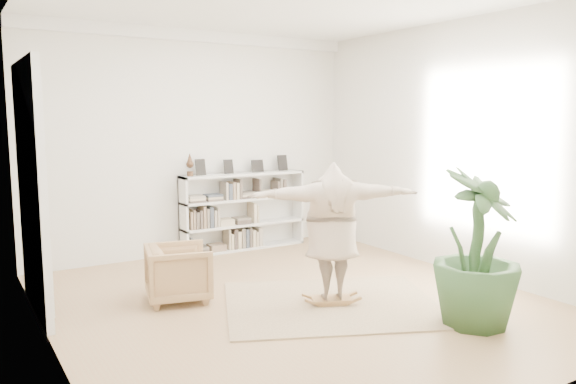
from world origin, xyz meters
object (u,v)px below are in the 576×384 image
at_px(armchair, 179,273).
at_px(houseplant, 477,249).
at_px(rocker_board, 331,299).
at_px(bookshelf, 243,212).
at_px(person, 332,228).

relative_size(armchair, houseplant, 0.45).
height_order(rocker_board, houseplant, houseplant).
xyz_separation_m(bookshelf, rocker_board, (-0.43, -3.14, -0.57)).
distance_m(bookshelf, armchair, 2.81).
bearing_deg(person, houseplant, 148.12).
bearing_deg(houseplant, armchair, 134.42).
bearing_deg(houseplant, rocker_board, 124.29).
xyz_separation_m(bookshelf, houseplant, (0.49, -4.49, 0.21)).
xyz_separation_m(bookshelf, person, (-0.43, -3.14, 0.30)).
bearing_deg(armchair, bookshelf, -30.48).
bearing_deg(rocker_board, person, -66.17).
bearing_deg(rocker_board, bookshelf, 106.07).
relative_size(bookshelf, armchair, 2.89).
relative_size(armchair, person, 0.38).
bearing_deg(armchair, person, -113.65).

